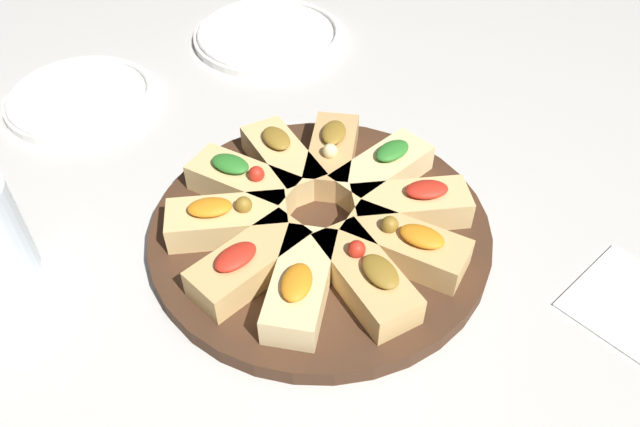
{
  "coord_description": "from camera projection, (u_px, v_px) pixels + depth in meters",
  "views": [
    {
      "loc": [
        -0.19,
        -0.39,
        0.46
      ],
      "look_at": [
        0.0,
        0.0,
        0.03
      ],
      "focal_mm": 35.0,
      "sensor_mm": 36.0,
      "label": 1
    }
  ],
  "objects": [
    {
      "name": "ground_plane",
      "position": [
        320.0,
        236.0,
        0.63
      ],
      "size": [
        3.0,
        3.0,
        0.0
      ],
      "primitive_type": "plane",
      "color": "beige"
    },
    {
      "name": "serving_board",
      "position": [
        320.0,
        230.0,
        0.62
      ],
      "size": [
        0.34,
        0.34,
        0.02
      ],
      "primitive_type": "cylinder",
      "color": "#422819",
      "rests_on": "ground_plane"
    },
    {
      "name": "focaccia_slice_0",
      "position": [
        279.0,
        160.0,
        0.66
      ],
      "size": [
        0.05,
        0.12,
        0.04
      ],
      "color": "#DBB775",
      "rests_on": "serving_board"
    },
    {
      "name": "focaccia_slice_1",
      "position": [
        243.0,
        182.0,
        0.64
      ],
      "size": [
        0.1,
        0.12,
        0.04
      ],
      "color": "#DBB775",
      "rests_on": "serving_board"
    },
    {
      "name": "focaccia_slice_2",
      "position": [
        227.0,
        220.0,
        0.6
      ],
      "size": [
        0.12,
        0.08,
        0.04
      ],
      "color": "#DBB775",
      "rests_on": "serving_board"
    },
    {
      "name": "focaccia_slice_3",
      "position": [
        249.0,
        263.0,
        0.56
      ],
      "size": [
        0.12,
        0.08,
        0.04
      ],
      "color": "tan",
      "rests_on": "serving_board"
    },
    {
      "name": "focaccia_slice_4",
      "position": [
        301.0,
        284.0,
        0.54
      ],
      "size": [
        0.11,
        0.12,
        0.04
      ],
      "color": "#E5C689",
      "rests_on": "serving_board"
    },
    {
      "name": "focaccia_slice_5",
      "position": [
        370.0,
        274.0,
        0.55
      ],
      "size": [
        0.05,
        0.12,
        0.04
      ],
      "color": "tan",
      "rests_on": "serving_board"
    },
    {
      "name": "focaccia_slice_6",
      "position": [
        406.0,
        245.0,
        0.57
      ],
      "size": [
        0.1,
        0.12,
        0.04
      ],
      "color": "tan",
      "rests_on": "serving_board"
    },
    {
      "name": "focaccia_slice_7",
      "position": [
        411.0,
        205.0,
        0.61
      ],
      "size": [
        0.12,
        0.08,
        0.04
      ],
      "color": "#DBB775",
      "rests_on": "serving_board"
    },
    {
      "name": "focaccia_slice_8",
      "position": [
        382.0,
        170.0,
        0.65
      ],
      "size": [
        0.12,
        0.08,
        0.04
      ],
      "color": "#E5C689",
      "rests_on": "serving_board"
    },
    {
      "name": "focaccia_slice_9",
      "position": [
        332.0,
        154.0,
        0.67
      ],
      "size": [
        0.1,
        0.12,
        0.04
      ],
      "color": "tan",
      "rests_on": "serving_board"
    },
    {
      "name": "plate_left",
      "position": [
        81.0,
        97.0,
        0.79
      ],
      "size": [
        0.19,
        0.19,
        0.02
      ],
      "color": "white",
      "rests_on": "ground_plane"
    },
    {
      "name": "plate_right",
      "position": [
        269.0,
        34.0,
        0.91
      ],
      "size": [
        0.22,
        0.22,
        0.02
      ],
      "color": "white",
      "rests_on": "ground_plane"
    },
    {
      "name": "napkin_stack",
      "position": [
        630.0,
        302.0,
        0.57
      ],
      "size": [
        0.13,
        0.12,
        0.0
      ],
      "primitive_type": "cube",
      "rotation": [
        0.0,
        0.0,
        0.28
      ],
      "color": "white",
      "rests_on": "ground_plane"
    }
  ]
}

